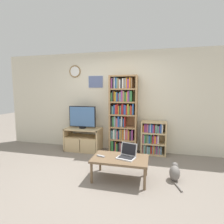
{
  "coord_description": "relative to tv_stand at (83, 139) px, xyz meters",
  "views": [
    {
      "loc": [
        0.99,
        -2.78,
        1.6
      ],
      "look_at": [
        0.09,
        0.96,
        1.12
      ],
      "focal_mm": 28.0,
      "sensor_mm": 36.0,
      "label": 1
    }
  ],
  "objects": [
    {
      "name": "bookshelf_short",
      "position": [
        1.81,
        0.14,
        0.11
      ],
      "size": [
        0.61,
        0.3,
        0.84
      ],
      "color": "tan",
      "rests_on": "ground_plane"
    },
    {
      "name": "bookshelf_tall",
      "position": [
        1.04,
        0.13,
        0.69
      ],
      "size": [
        0.7,
        0.32,
        1.97
      ],
      "color": "tan",
      "rests_on": "ground_plane"
    },
    {
      "name": "cat",
      "position": [
        2.21,
        -1.08,
        -0.16
      ],
      "size": [
        0.21,
        0.53,
        0.31
      ],
      "rotation": [
        0.0,
        0.0,
        -0.08
      ],
      "color": "slate",
      "rests_on": "ground_plane"
    },
    {
      "name": "laptop",
      "position": [
        1.38,
        -1.24,
        0.16
      ],
      "size": [
        0.37,
        0.34,
        0.25
      ],
      "rotation": [
        0.0,
        0.0,
        -0.27
      ],
      "color": "silver",
      "rests_on": "coffee_table"
    },
    {
      "name": "wall_back",
      "position": [
        0.82,
        0.32,
        1.0
      ],
      "size": [
        6.45,
        0.09,
        2.6
      ],
      "color": "beige",
      "rests_on": "ground_plane"
    },
    {
      "name": "coffee_table",
      "position": [
        1.25,
        -1.29,
        0.06
      ],
      "size": [
        0.99,
        0.58,
        0.4
      ],
      "color": "brown",
      "rests_on": "ground_plane"
    },
    {
      "name": "television",
      "position": [
        -0.01,
        -0.0,
        0.6
      ],
      "size": [
        0.72,
        0.18,
        0.59
      ],
      "color": "black",
      "rests_on": "tv_stand"
    },
    {
      "name": "remote_near_laptop",
      "position": [
        0.9,
        -1.31,
        0.11
      ],
      "size": [
        0.17,
        0.09,
        0.02
      ],
      "rotation": [
        0.0,
        0.0,
        4.41
      ],
      "color": "#99999E",
      "rests_on": "coffee_table"
    },
    {
      "name": "tv_stand",
      "position": [
        0.0,
        0.0,
        0.0
      ],
      "size": [
        0.94,
        0.5,
        0.6
      ],
      "color": "tan",
      "rests_on": "ground_plane"
    },
    {
      "name": "ground_plane",
      "position": [
        0.83,
        -1.45,
        -0.31
      ],
      "size": [
        18.0,
        18.0,
        0.0
      ],
      "primitive_type": "plane",
      "color": "gray"
    }
  ]
}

